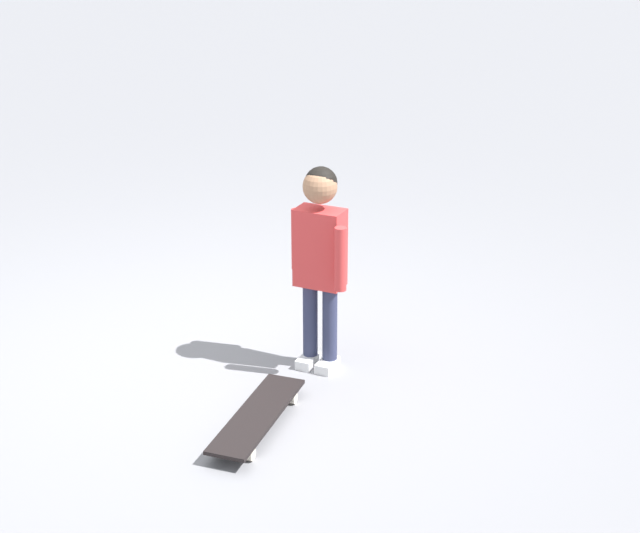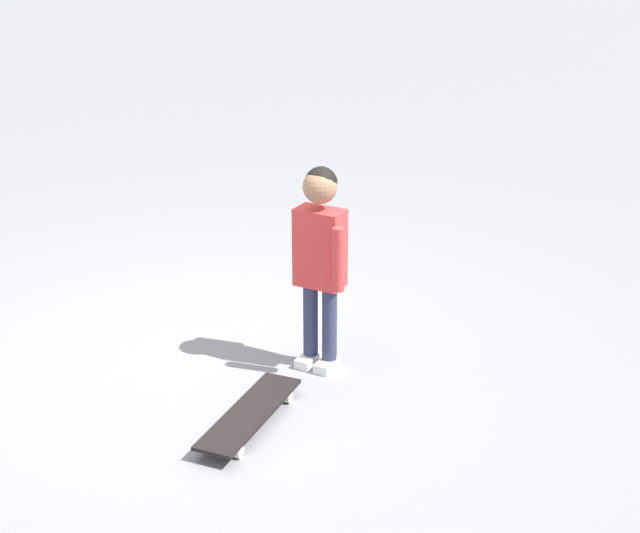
# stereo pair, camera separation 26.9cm
# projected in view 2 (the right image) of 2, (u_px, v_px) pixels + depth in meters

# --- Properties ---
(ground_plane) EXTENTS (50.00, 50.00, 0.00)m
(ground_plane) POSITION_uv_depth(u_px,v_px,m) (210.00, 358.00, 4.99)
(ground_plane) COLOR gray
(child_person) EXTENTS (0.25, 0.41, 1.06)m
(child_person) POSITION_uv_depth(u_px,v_px,m) (320.00, 247.00, 4.68)
(child_person) COLOR #2D3351
(child_person) RESTS_ON ground
(skateboard) EXTENTS (0.72, 0.56, 0.07)m
(skateboard) POSITION_uv_depth(u_px,v_px,m) (250.00, 414.00, 4.35)
(skateboard) COLOR black
(skateboard) RESTS_ON ground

